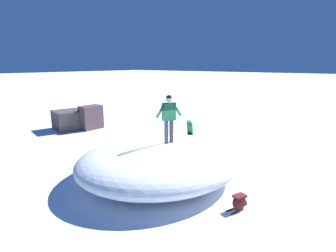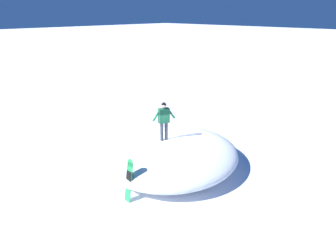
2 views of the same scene
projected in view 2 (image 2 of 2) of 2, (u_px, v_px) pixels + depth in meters
name	position (u px, v px, depth m)	size (l,w,h in m)	color
ground	(175.00, 163.00, 11.99)	(240.00, 240.00, 0.00)	white
snow_mound	(171.00, 154.00, 11.40)	(5.24, 5.91, 1.34)	white
snowboarder_standing	(164.00, 118.00, 10.78)	(0.49, 0.95, 1.67)	#333842
snowboard_primary_upright	(129.00, 180.00, 9.32)	(0.30, 0.31, 1.65)	#1E8C47
backpack_near	(131.00, 139.00, 13.72)	(0.45, 0.68, 0.45)	maroon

